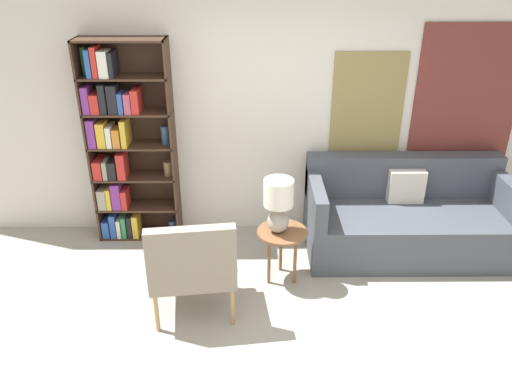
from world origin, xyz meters
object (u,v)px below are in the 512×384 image
Objects in this scene: couch at (406,219)px; table_lamp at (278,202)px; armchair at (192,263)px; side_table at (282,237)px; bookshelf at (122,147)px.

couch is 3.92× the size of table_lamp.
table_lamp reaches higher than couch.
armchair reaches higher than side_table.
couch is at bearing 21.88° from table_lamp.
side_table is at bearing 11.81° from table_lamp.
side_table is (-1.28, -0.52, 0.12)m from couch.
bookshelf reaches higher than side_table.
bookshelf is 2.94m from couch.
bookshelf is 1.85m from side_table.
side_table is at bearing -27.40° from bookshelf.
table_lamp is at bearing -28.29° from bookshelf.
armchair reaches higher than couch.
bookshelf is 2.21× the size of armchair.
armchair is at bearing -58.75° from bookshelf.
table_lamp is (-0.04, -0.01, 0.36)m from side_table.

